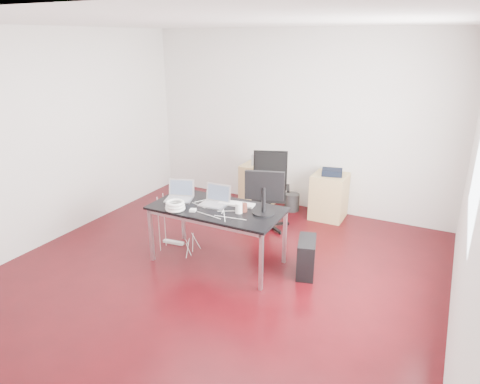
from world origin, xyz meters
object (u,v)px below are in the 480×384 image
at_px(desk, 217,212).
at_px(pc_tower, 306,257).
at_px(filing_cabinet_left, 258,185).
at_px(filing_cabinet_right, 329,196).
at_px(office_chair, 269,187).

height_order(desk, pc_tower, desk).
distance_m(filing_cabinet_left, pc_tower, 2.30).
bearing_deg(filing_cabinet_left, desk, -79.55).
height_order(desk, filing_cabinet_left, desk).
distance_m(desk, filing_cabinet_right, 2.19).
bearing_deg(desk, office_chair, 84.77).
distance_m(office_chair, filing_cabinet_left, 0.87).
bearing_deg(pc_tower, desk, 176.07).
relative_size(desk, filing_cabinet_left, 2.29).
bearing_deg(desk, filing_cabinet_left, 100.45).
bearing_deg(filing_cabinet_right, desk, -112.65).
height_order(filing_cabinet_left, pc_tower, filing_cabinet_left).
xyz_separation_m(office_chair, filing_cabinet_right, (0.71, 0.68, -0.26)).
bearing_deg(pc_tower, filing_cabinet_right, 82.40).
xyz_separation_m(office_chair, filing_cabinet_left, (-0.49, 0.68, -0.26)).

